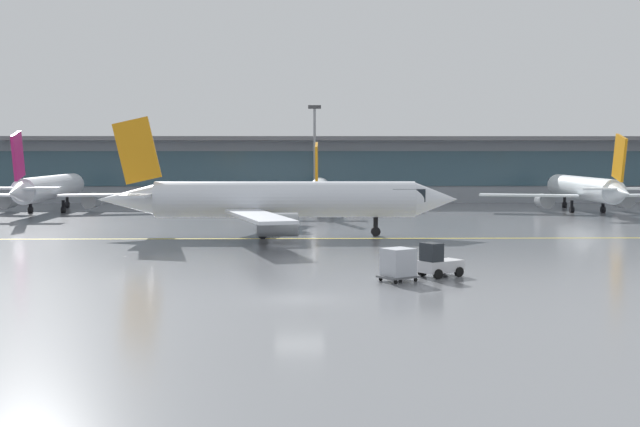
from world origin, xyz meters
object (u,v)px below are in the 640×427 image
Objects in this scene: gate_airplane_1 at (50,188)px; gate_airplane_3 at (584,189)px; gate_airplane_2 at (318,191)px; cargo_dolly_lead at (398,263)px; apron_light_mast_1 at (315,150)px; baggage_tug at (438,262)px; taxiing_regional_jet at (280,201)px.

gate_airplane_3 is (65.91, -0.70, -0.09)m from gate_airplane_1.
gate_airplane_2 is 57.75m from cargo_dolly_lead.
cargo_dolly_lead is (-29.19, -56.21, -1.79)m from gate_airplane_3.
baggage_tug is at bearing -84.67° from apron_light_mast_1.
apron_light_mast_1 is at bearing -65.55° from gate_airplane_1.
gate_airplane_3 is 2.06× the size of apron_light_mast_1.
gate_airplane_2 is at bearing 86.67° from gate_airplane_3.
apron_light_mast_1 is (3.64, 45.22, 4.44)m from taxiing_regional_jet.
cargo_dolly_lead is at bearing 180.00° from baggage_tug.
gate_airplane_1 reaches higher than cargo_dolly_lead.
gate_airplane_2 is 56.29m from baggage_tug.
gate_airplane_3 is at bearing 39.11° from taxiing_regional_jet.
taxiing_regional_jet is 12.15× the size of cargo_dolly_lead.
apron_light_mast_1 is at bearing 63.89° from gate_airplane_3.
cargo_dolly_lead is at bearing -174.13° from gate_airplane_2.
gate_airplane_1 is 42.06m from taxiing_regional_jet.
gate_airplane_1 is at bearing 88.50° from gate_airplane_3.
gate_airplane_2 is 1.86× the size of apron_light_mast_1.
baggage_tug is at bearing 153.11° from gate_airplane_3.
baggage_tug is 70.74m from apron_light_mast_1.
apron_light_mast_1 is at bearing 85.64° from taxiing_regional_jet.
gate_airplane_1 is 33.08m from gate_airplane_2.
gate_airplane_2 is 9.81× the size of cargo_dolly_lead.
gate_airplane_1 is 2.12× the size of apron_light_mast_1.
gate_airplane_2 reaches higher than baggage_tug.
gate_airplane_3 is at bearing -90.19° from gate_airplane_2.
taxiing_regional_jet reaches higher than cargo_dolly_lead.
gate_airplane_2 is 32.87m from gate_airplane_3.
cargo_dolly_lead is (36.72, -56.91, -1.88)m from gate_airplane_1.
baggage_tug is at bearing -0.00° from cargo_dolly_lead.
apron_light_mast_1 is (-33.13, 15.60, 4.79)m from gate_airplane_3.
baggage_tug is 1.12× the size of cargo_dolly_lead.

